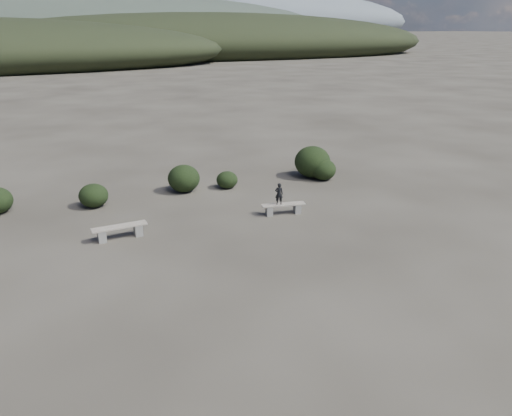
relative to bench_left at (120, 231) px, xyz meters
name	(u,v)px	position (x,y,z in m)	size (l,w,h in m)	color
ground	(289,285)	(3.92, -5.30, -0.29)	(1200.00, 1200.00, 0.00)	#322E27
bench_left	(120,231)	(0.00, 0.00, 0.00)	(1.91, 0.51, 0.47)	gray
bench_right	(283,208)	(6.27, -0.10, -0.02)	(1.76, 0.66, 0.43)	gray
seated_person	(279,194)	(6.09, -0.07, 0.57)	(0.31, 0.21, 0.86)	black
shrub_a	(94,196)	(-0.45, 3.74, 0.20)	(1.18, 1.18, 0.96)	black
shrub_b	(184,178)	(3.47, 4.23, 0.32)	(1.42, 1.42, 1.22)	black
shrub_c	(227,180)	(5.41, 3.96, 0.10)	(0.97, 0.97, 0.78)	black
shrub_d	(312,162)	(9.86, 4.00, 0.48)	(1.74, 1.74, 1.53)	black
shrub_e	(323,169)	(10.12, 3.37, 0.22)	(1.22, 1.22, 1.01)	black
mountain_ridges	(24,19)	(-3.57, 333.76, 10.55)	(500.00, 400.00, 56.00)	black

